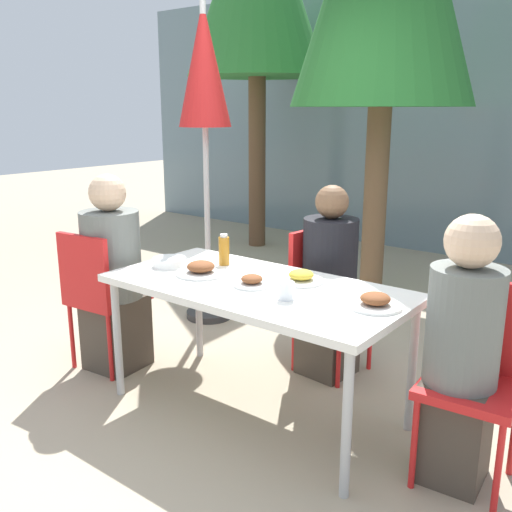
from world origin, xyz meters
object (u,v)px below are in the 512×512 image
at_px(person_far, 329,287).
at_px(chair_right, 476,365).
at_px(person_right, 461,358).
at_px(chair_far, 323,288).
at_px(person_left, 113,279).
at_px(bottle, 224,250).
at_px(drinking_cup, 286,291).
at_px(salad_bowl, 169,262).
at_px(chair_left, 98,290).
at_px(closed_umbrella, 204,81).

bearing_deg(person_far, chair_right, 70.23).
height_order(person_right, chair_far, person_right).
bearing_deg(chair_far, person_left, -46.75).
bearing_deg(chair_right, bottle, -5.16).
bearing_deg(drinking_cup, salad_bowl, 175.39).
bearing_deg(person_right, chair_left, 2.79).
relative_size(person_far, salad_bowl, 6.11).
bearing_deg(chair_right, person_left, 2.76).
xyz_separation_m(closed_umbrella, drinking_cup, (1.45, -1.02, -1.03)).
bearing_deg(chair_left, person_right, 1.49).
height_order(chair_right, chair_far, same).
distance_m(chair_right, person_right, 0.11).
bearing_deg(closed_umbrella, chair_far, -10.55).
relative_size(bottle, salad_bowl, 0.94).
bearing_deg(person_right, person_left, 0.65).
xyz_separation_m(chair_far, person_far, (0.07, -0.06, 0.03)).
height_order(closed_umbrella, salad_bowl, closed_umbrella).
bearing_deg(chair_left, bottle, 21.98).
height_order(chair_left, chair_far, same).
bearing_deg(chair_left, salad_bowl, 11.94).
bearing_deg(person_left, chair_left, -122.07).
distance_m(person_right, bottle, 1.45).
xyz_separation_m(chair_far, bottle, (-0.36, -0.52, 0.29)).
xyz_separation_m(chair_far, salad_bowl, (-0.59, -0.74, 0.23)).
bearing_deg(drinking_cup, chair_far, 108.92).
bearing_deg(chair_right, chair_left, 4.80).
bearing_deg(salad_bowl, closed_umbrella, 121.30).
height_order(chair_far, bottle, bottle).
bearing_deg(bottle, chair_right, -0.94).
distance_m(person_left, salad_bowl, 0.48).
bearing_deg(drinking_cup, bottle, 155.75).
xyz_separation_m(chair_left, person_far, (1.15, 0.83, 0.03)).
bearing_deg(closed_umbrella, chair_right, -18.44).
xyz_separation_m(person_left, drinking_cup, (1.31, -0.00, 0.19)).
bearing_deg(chair_left, closed_umbrella, 89.56).
bearing_deg(chair_far, person_far, 57.93).
bearing_deg(person_far, drinking_cup, 20.46).
bearing_deg(chair_right, chair_far, -30.32).
bearing_deg(person_right, bottle, -8.53).
xyz_separation_m(person_far, salad_bowl, (-0.67, -0.68, 0.19)).
height_order(chair_left, chair_right, same).
height_order(chair_left, person_far, person_far).
distance_m(chair_left, salad_bowl, 0.55).
distance_m(chair_far, bottle, 0.69).
distance_m(person_left, bottle, 0.76).
distance_m(chair_left, bottle, 0.85).
bearing_deg(chair_far, bottle, -29.77).
bearing_deg(salad_bowl, drinking_cup, -4.61).
bearing_deg(chair_left, person_far, 30.30).
relative_size(drinking_cup, salad_bowl, 0.45).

